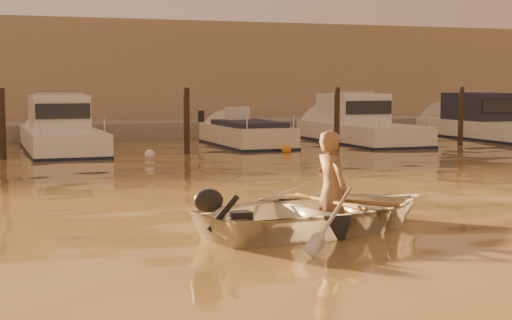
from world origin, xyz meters
name	(u,v)px	position (x,y,z in m)	size (l,w,h in m)	color
ground_plane	(455,238)	(0.00, 0.00, 0.00)	(160.00, 160.00, 0.00)	olive
dinghy	(326,211)	(-1.45, 1.14, 0.28)	(2.78, 3.90, 0.81)	silver
person	(331,190)	(-1.36, 1.16, 0.58)	(0.64, 0.42, 1.75)	#8C6446
outboard_motor	(238,221)	(-2.91, 0.78, 0.28)	(0.90, 0.40, 0.70)	black
oar_port	(339,200)	(-1.21, 1.19, 0.42)	(0.06, 0.06, 2.10)	brown
oar_starboard	(328,201)	(-1.40, 1.15, 0.42)	(0.06, 0.06, 2.10)	brown
moored_boat_2	(61,131)	(-3.68, 16.00, 0.62)	(2.16, 7.29, 1.75)	white
moored_boat_3	(246,139)	(2.46, 16.00, 0.22)	(1.94, 5.65, 0.95)	beige
moored_boat_4	(361,125)	(6.81, 16.00, 0.62)	(2.33, 7.14, 1.75)	silver
moored_boat_5	(491,123)	(12.36, 16.00, 0.62)	(2.34, 7.82, 1.75)	silver
piling_1	(2,127)	(-5.50, 13.80, 0.90)	(0.18, 0.18, 2.20)	#2D2319
piling_2	(187,124)	(-0.20, 13.80, 0.90)	(0.18, 0.18, 2.20)	#2D2319
piling_3	(337,121)	(4.80, 13.80, 0.90)	(0.18, 0.18, 2.20)	#2D2319
piling_4	(461,119)	(9.50, 13.80, 0.90)	(0.18, 0.18, 2.20)	#2D2319
fender_c	(150,155)	(-1.57, 12.79, 0.10)	(0.30, 0.30, 0.30)	white
fender_d	(286,149)	(2.78, 13.15, 0.10)	(0.30, 0.30, 0.30)	orange
fender_e	(405,146)	(6.91, 13.08, 0.10)	(0.30, 0.30, 0.30)	silver
quay	(142,133)	(0.00, 21.50, 0.15)	(52.00, 4.00, 1.00)	gray
waterfront_building	(117,77)	(0.00, 27.00, 2.40)	(46.00, 7.00, 4.80)	#9E8466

